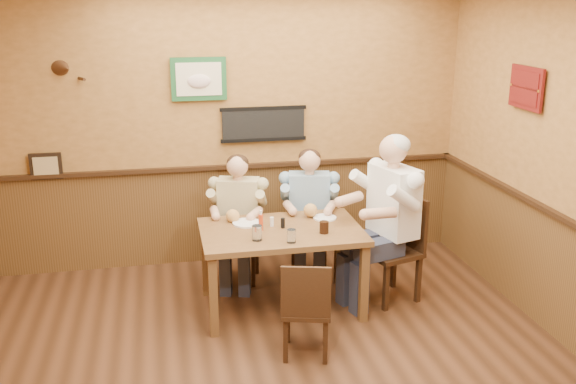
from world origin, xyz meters
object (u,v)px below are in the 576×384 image
Objects in this scene: dining_table at (281,239)px; water_glass_left at (257,233)px; diner_white_elder at (392,228)px; hot_sauce_bottle at (261,221)px; diner_tan_shirt at (239,225)px; water_glass_mid at (291,236)px; salt_shaker at (272,222)px; diner_blue_polo at (309,220)px; chair_back_left at (240,242)px; chair_near_side at (306,306)px; chair_right_end at (391,249)px; pepper_shaker at (283,223)px; chair_back_right at (309,237)px; cola_tumbler at (324,227)px.

water_glass_left reaches higher than dining_table.
diner_white_elder is 1.20m from hot_sauce_bottle.
water_glass_mid is (0.31, -0.99, 0.23)m from diner_tan_shirt.
diner_white_elder reaches higher than hot_sauce_bottle.
salt_shaker is at bearing -53.63° from diner_tan_shirt.
salt_shaker is (-0.47, -0.56, 0.21)m from diner_blue_polo.
water_glass_left is 0.24m from hot_sauce_bottle.
chair_back_left is 0.70× the size of diner_tan_shirt.
hot_sauce_bottle is (0.11, -0.65, 0.26)m from diner_tan_shirt.
chair_near_side is 0.58× the size of diner_white_elder.
water_glass_left reaches higher than water_glass_mid.
chair_right_end is at bearing 8.86° from water_glass_left.
hot_sauce_bottle is at bearing -108.36° from diner_white_elder.
pepper_shaker is at bearing -73.79° from chair_near_side.
hot_sauce_bottle is 1.81× the size of pepper_shaker.
diner_tan_shirt is at bearing -134.66° from diner_white_elder.
chair_back_right is at bearing 68.57° from water_glass_mid.
dining_table is at bearing -110.30° from diner_blue_polo.
chair_back_left is 0.69m from chair_back_right.
pepper_shaker is at bearing 53.95° from dining_table.
cola_tumbler is (0.59, 0.05, -0.01)m from water_glass_left.
chair_right_end is at bearing -35.74° from chair_back_right.
water_glass_left reaches higher than chair_back_right.
hot_sauce_bottle is (-1.19, 0.03, 0.34)m from chair_right_end.
water_glass_mid is 0.35m from pepper_shaker.
chair_back_right is at bearing 58.00° from dining_table.
dining_table is 15.60× the size of pepper_shaker.
diner_blue_polo is 0.76m from pepper_shaker.
chair_right_end is 11.68× the size of salt_shaker.
chair_near_side is (-0.36, -1.44, -0.01)m from chair_back_right.
diner_blue_polo is (0.00, 0.00, 0.17)m from chair_back_right.
chair_right_end reaches higher than chair_near_side.
diner_tan_shirt is at bearing 111.09° from salt_shaker.
chair_back_left reaches higher than dining_table.
hot_sauce_bottle reaches higher than salt_shaker.
salt_shaker is (-1.08, 0.11, 0.10)m from diner_white_elder.
water_glass_mid is 1.09× the size of cola_tumbler.
dining_table is 13.52× the size of cola_tumbler.
water_glass_left reaches higher than pepper_shaker.
salt_shaker is (0.22, -0.57, 0.39)m from chair_back_left.
water_glass_mid is at bearing -58.96° from hot_sauce_bottle.
water_glass_mid reaches higher than dining_table.
dining_table is 0.84m from chair_near_side.
chair_near_side is 0.70× the size of diner_tan_shirt.
chair_right_end is at bearing -1.39° from hot_sauce_bottle.
pepper_shaker is (0.09, -0.06, 0.00)m from salt_shaker.
pepper_shaker reaches higher than chair_back_left.
water_glass_mid is at bearing -72.97° from chair_near_side.
hot_sauce_bottle reaches higher than dining_table.
cola_tumbler is at bearing -82.65° from chair_back_right.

